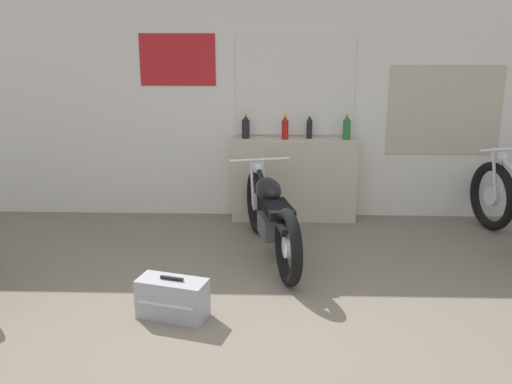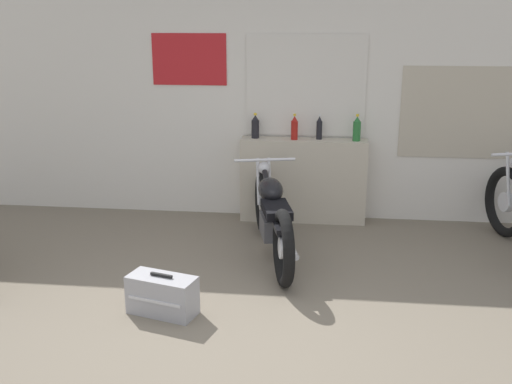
{
  "view_description": "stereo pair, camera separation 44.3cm",
  "coord_description": "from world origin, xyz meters",
  "px_view_note": "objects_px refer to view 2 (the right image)",
  "views": [
    {
      "loc": [
        0.22,
        -3.79,
        2.28
      ],
      "look_at": [
        0.05,
        1.58,
        0.7
      ],
      "focal_mm": 42.0,
      "sensor_mm": 36.0,
      "label": 1
    },
    {
      "loc": [
        0.66,
        -3.76,
        2.28
      ],
      "look_at": [
        0.05,
        1.58,
        0.7
      ],
      "focal_mm": 42.0,
      "sensor_mm": 36.0,
      "label": 2
    }
  ],
  "objects_px": {
    "bottle_leftmost": "(255,127)",
    "bottle_right_center": "(357,129)",
    "bottle_left_center": "(294,128)",
    "bottle_center": "(319,128)",
    "hard_case_silver": "(162,295)",
    "motorcycle_black": "(272,216)"
  },
  "relations": [
    {
      "from": "bottle_leftmost",
      "to": "bottle_center",
      "type": "distance_m",
      "value": 0.72
    },
    {
      "from": "bottle_right_center",
      "to": "hard_case_silver",
      "type": "xyz_separation_m",
      "value": [
        -1.59,
        -2.41,
        -0.93
      ]
    },
    {
      "from": "motorcycle_black",
      "to": "hard_case_silver",
      "type": "height_order",
      "value": "motorcycle_black"
    },
    {
      "from": "bottle_center",
      "to": "bottle_right_center",
      "type": "relative_size",
      "value": 0.95
    },
    {
      "from": "bottle_leftmost",
      "to": "bottle_left_center",
      "type": "relative_size",
      "value": 0.98
    },
    {
      "from": "bottle_center",
      "to": "bottle_right_center",
      "type": "xyz_separation_m",
      "value": [
        0.41,
        -0.05,
        0.01
      ]
    },
    {
      "from": "bottle_leftmost",
      "to": "bottle_right_center",
      "type": "xyz_separation_m",
      "value": [
        1.13,
        -0.03,
        0.01
      ]
    },
    {
      "from": "motorcycle_black",
      "to": "bottle_leftmost",
      "type": "bearing_deg",
      "value": 104.7
    },
    {
      "from": "hard_case_silver",
      "to": "motorcycle_black",
      "type": "bearing_deg",
      "value": 59.78
    },
    {
      "from": "bottle_left_center",
      "to": "motorcycle_black",
      "type": "relative_size",
      "value": 0.14
    },
    {
      "from": "bottle_right_center",
      "to": "bottle_center",
      "type": "bearing_deg",
      "value": 173.56
    },
    {
      "from": "bottle_leftmost",
      "to": "bottle_right_center",
      "type": "relative_size",
      "value": 0.96
    },
    {
      "from": "bottle_leftmost",
      "to": "bottle_right_center",
      "type": "distance_m",
      "value": 1.13
    },
    {
      "from": "bottle_leftmost",
      "to": "motorcycle_black",
      "type": "distance_m",
      "value": 1.35
    },
    {
      "from": "bottle_left_center",
      "to": "bottle_center",
      "type": "distance_m",
      "value": 0.28
    },
    {
      "from": "bottle_left_center",
      "to": "bottle_center",
      "type": "relative_size",
      "value": 1.03
    },
    {
      "from": "bottle_leftmost",
      "to": "hard_case_silver",
      "type": "distance_m",
      "value": 2.65
    },
    {
      "from": "bottle_left_center",
      "to": "motorcycle_black",
      "type": "distance_m",
      "value": 1.3
    },
    {
      "from": "motorcycle_black",
      "to": "bottle_center",
      "type": "bearing_deg",
      "value": 69.93
    },
    {
      "from": "bottle_right_center",
      "to": "hard_case_silver",
      "type": "bearing_deg",
      "value": -123.49
    },
    {
      "from": "bottle_right_center",
      "to": "hard_case_silver",
      "type": "distance_m",
      "value": 3.03
    },
    {
      "from": "bottle_center",
      "to": "hard_case_silver",
      "type": "xyz_separation_m",
      "value": [
        -1.18,
        -2.46,
        -0.92
      ]
    }
  ]
}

